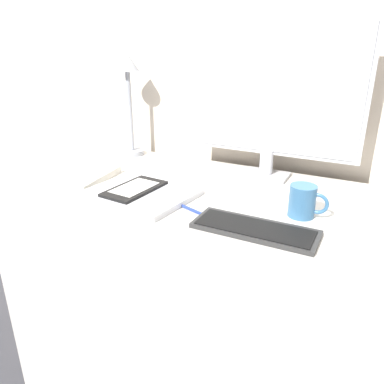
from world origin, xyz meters
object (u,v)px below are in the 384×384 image
at_px(notebook, 85,176).
at_px(desk_lamp, 128,87).
at_px(coffee_mug, 303,201).
at_px(monitor, 272,95).
at_px(ereader, 134,189).
at_px(keyboard, 255,229).
at_px(laptop, 141,194).
at_px(pen, 195,211).

bearing_deg(notebook, desk_lamp, 96.93).
bearing_deg(coffee_mug, monitor, 124.09).
height_order(ereader, desk_lamp, desk_lamp).
bearing_deg(desk_lamp, coffee_mug, -20.39).
bearing_deg(notebook, keyboard, -8.57).
relative_size(desk_lamp, notebook, 1.67).
bearing_deg(laptop, desk_lamp, 128.91).
bearing_deg(laptop, pen, -9.04).
xyz_separation_m(keyboard, ereader, (-0.41, 0.06, 0.02)).
bearing_deg(pen, notebook, 171.53).
height_order(desk_lamp, notebook, desk_lamp).
bearing_deg(keyboard, notebook, 171.43).
bearing_deg(pen, monitor, 78.00).
relative_size(monitor, laptop, 1.79).
height_order(ereader, pen, ereader).
xyz_separation_m(laptop, desk_lamp, (-0.30, 0.37, 0.27)).
xyz_separation_m(monitor, ereader, (-0.31, -0.36, -0.26)).
bearing_deg(pen, ereader, 172.60).
xyz_separation_m(monitor, notebook, (-0.54, -0.32, -0.27)).
height_order(monitor, pen, monitor).
bearing_deg(coffee_mug, notebook, -176.30).
height_order(coffee_mug, pen, coffee_mug).
relative_size(keyboard, notebook, 1.27).
bearing_deg(monitor, pen, -102.00).
bearing_deg(monitor, keyboard, -76.53).
relative_size(monitor, pen, 4.13).
height_order(desk_lamp, pen, desk_lamp).
bearing_deg(desk_lamp, laptop, -51.09).
xyz_separation_m(ereader, coffee_mug, (0.49, 0.09, 0.02)).
bearing_deg(keyboard, pen, 171.17).
bearing_deg(desk_lamp, monitor, -1.20).
bearing_deg(notebook, coffee_mug, 3.70).
bearing_deg(laptop, monitor, 51.31).
bearing_deg(desk_lamp, pen, -38.70).
relative_size(laptop, pen, 2.31).
distance_m(monitor, desk_lamp, 0.58).
xyz_separation_m(monitor, coffee_mug, (0.18, -0.27, -0.24)).
relative_size(ereader, pen, 1.45).
bearing_deg(laptop, coffee_mug, 10.03).
relative_size(laptop, notebook, 1.36).
xyz_separation_m(laptop, notebook, (-0.26, 0.04, 0.00)).
bearing_deg(ereader, laptop, 9.06).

